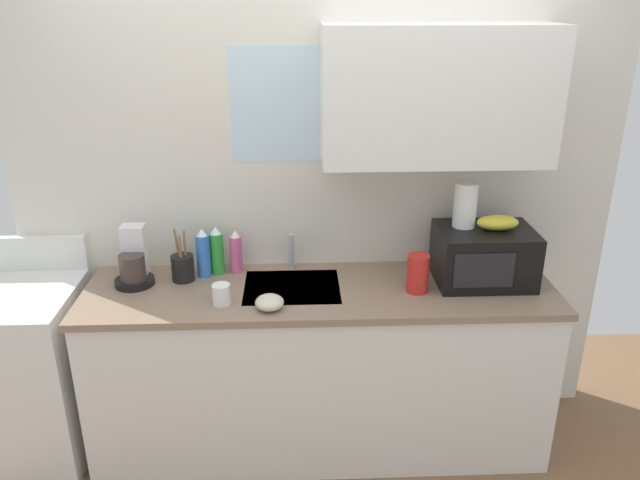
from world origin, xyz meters
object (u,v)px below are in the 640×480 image
object	(u,v)px
banana_bunch	(498,223)
dish_soap_bottle_pink	(236,252)
mug_white	(221,294)
small_bowl	(270,302)
microwave	(484,256)
coffee_maker	(134,262)
dish_soap_bottle_green	(217,251)
utensil_crock	(183,267)
dish_soap_bottle_blue	(203,254)
paper_towel_roll	(465,205)
stove_range	(24,373)
cereal_canister	(418,273)

from	to	relation	value
banana_bunch	dish_soap_bottle_pink	xyz separation A→B (m)	(-1.27, 0.16, -0.20)
mug_white	small_bowl	size ratio (longest dim) A/B	0.73
microwave	coffee_maker	world-z (taller)	coffee_maker
small_bowl	dish_soap_bottle_green	bearing A→B (deg)	124.33
mug_white	coffee_maker	bearing A→B (deg)	150.84
microwave	mug_white	bearing A→B (deg)	-171.46
small_bowl	utensil_crock	bearing A→B (deg)	143.67
dish_soap_bottle_green	utensil_crock	world-z (taller)	utensil_crock
mug_white	dish_soap_bottle_blue	bearing A→B (deg)	111.00
banana_bunch	mug_white	distance (m)	1.34
coffee_maker	dish_soap_bottle_blue	world-z (taller)	coffee_maker
dish_soap_bottle_pink	dish_soap_bottle_blue	size ratio (longest dim) A/B	0.89
paper_towel_roll	small_bowl	xyz separation A→B (m)	(-0.94, -0.30, -0.35)
stove_range	dish_soap_bottle_blue	size ratio (longest dim) A/B	4.29
dish_soap_bottle_green	small_bowl	world-z (taller)	dish_soap_bottle_green
dish_soap_bottle_blue	dish_soap_bottle_pink	bearing A→B (deg)	15.97
coffee_maker	microwave	bearing A→B (deg)	-2.02
coffee_maker	small_bowl	distance (m)	0.74
banana_bunch	coffee_maker	distance (m)	1.76
coffee_maker	mug_white	distance (m)	0.51
banana_bunch	dish_soap_bottle_green	size ratio (longest dim) A/B	0.81
dish_soap_bottle_pink	small_bowl	size ratio (longest dim) A/B	1.73
microwave	paper_towel_roll	size ratio (longest dim) A/B	2.09
mug_white	dish_soap_bottle_green	bearing A→B (deg)	99.08
paper_towel_roll	coffee_maker	distance (m)	1.62
paper_towel_roll	dish_soap_bottle_pink	bearing A→B (deg)	174.36
paper_towel_roll	dish_soap_bottle_pink	xyz separation A→B (m)	(-1.12, 0.11, -0.27)
stove_range	mug_white	distance (m)	1.15
banana_bunch	cereal_canister	distance (m)	0.46
paper_towel_roll	dish_soap_bottle_pink	distance (m)	1.15
cereal_canister	mug_white	xyz separation A→B (m)	(-0.92, -0.09, -0.04)
stove_range	microwave	world-z (taller)	microwave
paper_towel_roll	coffee_maker	world-z (taller)	paper_towel_roll
cereal_canister	mug_white	size ratio (longest dim) A/B	1.93
stove_range	cereal_canister	size ratio (longest dim) A/B	5.88
coffee_maker	mug_white	xyz separation A→B (m)	(0.45, -0.25, -0.06)
dish_soap_bottle_pink	small_bowl	distance (m)	0.45
banana_bunch	dish_soap_bottle_pink	world-z (taller)	banana_bunch
dish_soap_bottle_green	mug_white	bearing A→B (deg)	-80.92
stove_range	dish_soap_bottle_green	world-z (taller)	dish_soap_bottle_green
microwave	dish_soap_bottle_green	bearing A→B (deg)	173.31
banana_bunch	paper_towel_roll	bearing A→B (deg)	161.57
stove_range	small_bowl	xyz separation A→B (m)	(1.25, -0.20, 0.47)
coffee_maker	dish_soap_bottle_green	distance (m)	0.40
dish_soap_bottle_blue	utensil_crock	xyz separation A→B (m)	(-0.10, -0.05, -0.05)
stove_range	utensil_crock	xyz separation A→B (m)	(0.81, 0.12, 0.51)
small_bowl	banana_bunch	bearing A→B (deg)	12.96
banana_bunch	stove_range	bearing A→B (deg)	-178.86
dish_soap_bottle_blue	small_bowl	xyz separation A→B (m)	(0.34, -0.37, -0.09)
utensil_crock	mug_white	bearing A→B (deg)	-50.40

